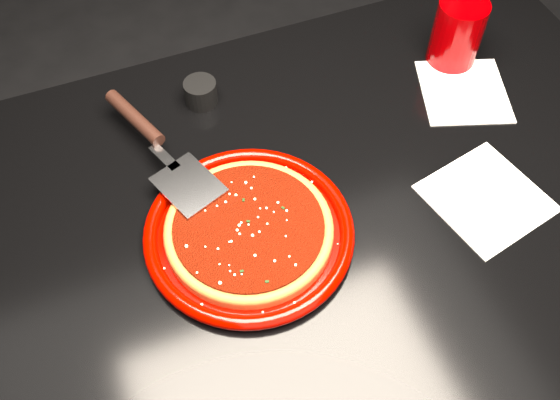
{
  "coord_description": "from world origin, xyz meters",
  "views": [
    {
      "loc": [
        -0.25,
        -0.48,
        1.52
      ],
      "look_at": [
        -0.06,
        0.02,
        0.77
      ],
      "focal_mm": 40.0,
      "sensor_mm": 36.0,
      "label": 1
    }
  ],
  "objects_px": {
    "cup": "(457,33)",
    "ramekin": "(201,92)",
    "table": "(309,312)",
    "pizza_server": "(161,147)",
    "plate": "(249,232)"
  },
  "relations": [
    {
      "from": "cup",
      "to": "table",
      "type": "bearing_deg",
      "value": -149.5
    },
    {
      "from": "table",
      "to": "pizza_server",
      "type": "bearing_deg",
      "value": 139.72
    },
    {
      "from": "table",
      "to": "plate",
      "type": "relative_size",
      "value": 3.94
    },
    {
      "from": "pizza_server",
      "to": "ramekin",
      "type": "xyz_separation_m",
      "value": [
        0.1,
        0.11,
        -0.02
      ]
    },
    {
      "from": "ramekin",
      "to": "pizza_server",
      "type": "bearing_deg",
      "value": -132.05
    },
    {
      "from": "cup",
      "to": "ramekin",
      "type": "xyz_separation_m",
      "value": [
        -0.45,
        0.07,
        -0.04
      ]
    },
    {
      "from": "table",
      "to": "cup",
      "type": "relative_size",
      "value": 10.03
    },
    {
      "from": "ramekin",
      "to": "table",
      "type": "bearing_deg",
      "value": -70.12
    },
    {
      "from": "table",
      "to": "plate",
      "type": "height_order",
      "value": "plate"
    },
    {
      "from": "plate",
      "to": "cup",
      "type": "bearing_deg",
      "value": 25.26
    },
    {
      "from": "cup",
      "to": "ramekin",
      "type": "bearing_deg",
      "value": 171.7
    },
    {
      "from": "plate",
      "to": "pizza_server",
      "type": "relative_size",
      "value": 0.93
    },
    {
      "from": "cup",
      "to": "plate",
      "type": "bearing_deg",
      "value": -154.74
    },
    {
      "from": "table",
      "to": "pizza_server",
      "type": "xyz_separation_m",
      "value": [
        -0.19,
        0.16,
        0.41
      ]
    },
    {
      "from": "plate",
      "to": "cup",
      "type": "relative_size",
      "value": 2.54
    }
  ]
}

